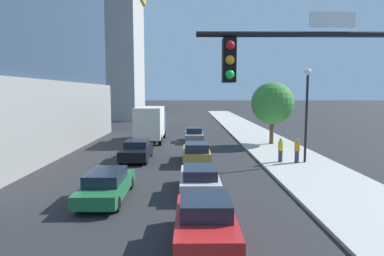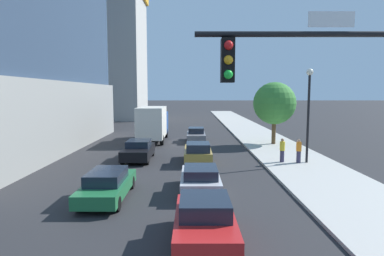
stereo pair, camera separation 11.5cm
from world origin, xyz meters
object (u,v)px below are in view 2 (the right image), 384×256
at_px(car_red, 204,221).
at_px(car_silver, 200,179).
at_px(street_tree, 274,103).
at_px(traffic_light_pole, 328,99).
at_px(pedestrian_yellow_shirt, 282,150).
at_px(car_gray, 195,135).
at_px(pedestrian_orange_shirt, 298,151).
at_px(construction_building, 103,43).
at_px(car_black, 138,150).
at_px(street_lamp, 308,102).
at_px(car_green, 107,185).
at_px(box_truck, 152,122).
at_px(car_gold, 197,152).

distance_m(car_red, car_silver, 5.49).
bearing_deg(street_tree, traffic_light_pole, -100.63).
bearing_deg(pedestrian_yellow_shirt, traffic_light_pole, -101.11).
height_order(car_gray, pedestrian_orange_shirt, pedestrian_orange_shirt).
relative_size(traffic_light_pole, car_gray, 1.57).
bearing_deg(traffic_light_pole, car_silver, 111.71).
height_order(construction_building, car_black, construction_building).
xyz_separation_m(street_lamp, car_silver, (-7.26, -6.23, -3.49)).
bearing_deg(pedestrian_yellow_shirt, car_black, 171.89).
distance_m(construction_building, pedestrian_orange_shirt, 46.94).
xyz_separation_m(car_black, pedestrian_orange_shirt, (10.90, -1.62, 0.25)).
bearing_deg(car_black, traffic_light_pole, -64.71).
bearing_deg(traffic_light_pole, pedestrian_yellow_shirt, 78.89).
xyz_separation_m(car_black, car_green, (0.00, -8.72, -0.03)).
distance_m(traffic_light_pole, car_gray, 24.54).
distance_m(traffic_light_pole, street_lamp, 14.31).
bearing_deg(street_tree, car_gray, 161.71).
bearing_deg(car_green, pedestrian_orange_shirt, 33.08).
bearing_deg(street_tree, box_truck, 168.27).
bearing_deg(construction_building, car_green, -75.41).
height_order(street_lamp, street_tree, street_lamp).
relative_size(box_truck, pedestrian_orange_shirt, 4.68).
distance_m(construction_building, car_black, 41.31).
bearing_deg(pedestrian_orange_shirt, street_lamp, 9.23).
distance_m(street_lamp, car_gray, 13.16).
xyz_separation_m(traffic_light_pole, car_silver, (-2.95, 7.40, -3.97)).
bearing_deg(car_silver, car_green, -167.15).
bearing_deg(car_black, box_truck, 90.00).
bearing_deg(construction_building, box_truck, -67.15).
relative_size(construction_building, car_red, 8.33).
xyz_separation_m(street_tree, pedestrian_orange_shirt, (-0.33, -8.17, -2.87)).
xyz_separation_m(car_gray, pedestrian_yellow_shirt, (5.65, -10.28, 0.29)).
distance_m(street_tree, car_red, 21.23).
relative_size(car_red, box_truck, 0.55).
distance_m(car_gold, car_silver, 6.82).
distance_m(car_gray, car_silver, 16.63).
xyz_separation_m(street_tree, car_gray, (-7.02, 2.32, -3.15)).
xyz_separation_m(construction_building, car_red, (16.20, -50.58, -12.93)).
bearing_deg(street_lamp, box_truck, 137.79).
distance_m(car_black, pedestrian_yellow_shirt, 9.97).
bearing_deg(car_red, car_black, 107.65).
bearing_deg(car_silver, car_black, 118.52).
distance_m(street_lamp, street_tree, 8.09).
xyz_separation_m(car_gold, pedestrian_orange_shirt, (6.69, -0.68, 0.23)).
distance_m(car_gray, car_gold, 9.81).
bearing_deg(car_silver, car_gold, 90.00).
relative_size(car_green, pedestrian_yellow_shirt, 2.95).
bearing_deg(car_gray, box_truck, 179.84).
bearing_deg(car_black, construction_building, 107.80).
distance_m(box_truck, pedestrian_yellow_shirt, 14.29).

